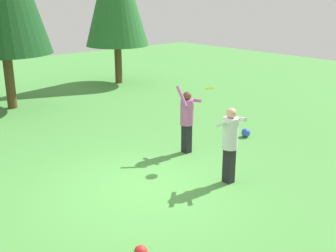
{
  "coord_description": "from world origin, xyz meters",
  "views": [
    {
      "loc": [
        -5.01,
        -6.49,
        4.01
      ],
      "look_at": [
        1.12,
        0.45,
        1.05
      ],
      "focal_mm": 44.42,
      "sensor_mm": 36.0,
      "label": 1
    }
  ],
  "objects": [
    {
      "name": "ground_plane",
      "position": [
        0.0,
        0.0,
        0.0
      ],
      "size": [
        40.0,
        40.0,
        0.0
      ],
      "primitive_type": "plane",
      "color": "#4C9342"
    },
    {
      "name": "person_thrower",
      "position": [
        2.16,
        0.88,
        0.98
      ],
      "size": [
        0.52,
        0.58,
        1.81
      ],
      "rotation": [
        0.0,
        0.0,
        -1.49
      ],
      "color": "black",
      "rests_on": "ground_plane"
    },
    {
      "name": "person_catcher",
      "position": [
        1.59,
        -1.05,
        1.02
      ],
      "size": [
        0.69,
        0.74,
        1.71
      ],
      "rotation": [
        0.0,
        0.0,
        1.09
      ],
      "color": "black",
      "rests_on": "ground_plane"
    },
    {
      "name": "frisbee",
      "position": [
        2.21,
        0.14,
        1.84
      ],
      "size": [
        0.37,
        0.37,
        0.1
      ],
      "color": "yellow"
    },
    {
      "name": "ball_blue",
      "position": [
        4.31,
        0.62,
        0.13
      ],
      "size": [
        0.26,
        0.26,
        0.26
      ],
      "primitive_type": "sphere",
      "color": "blue",
      "rests_on": "ground_plane"
    },
    {
      "name": "ball_red",
      "position": [
        -1.59,
        -1.97,
        0.11
      ],
      "size": [
        0.22,
        0.22,
        0.22
      ],
      "primitive_type": "sphere",
      "color": "red",
      "rests_on": "ground_plane"
    }
  ]
}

